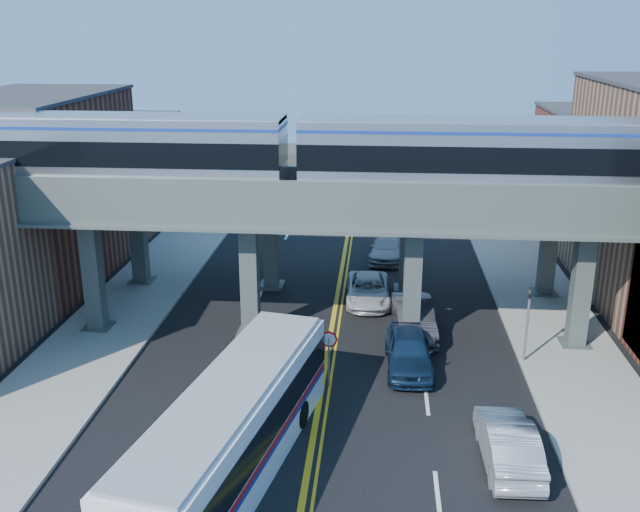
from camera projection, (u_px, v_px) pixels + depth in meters
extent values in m
plane|color=black|center=(316.00, 422.00, 28.29)|extent=(120.00, 120.00, 0.00)
cube|color=gray|center=(122.00, 314.00, 38.66)|extent=(5.00, 70.00, 0.16)
cube|color=gray|center=(554.00, 328.00, 36.82)|extent=(5.00, 70.00, 0.16)
cube|color=brown|center=(36.00, 189.00, 43.22)|extent=(8.00, 14.00, 11.00)
cube|color=#93654C|center=(115.00, 172.00, 56.00)|extent=(8.00, 10.00, 8.00)
cube|color=brown|center=(599.00, 173.00, 52.88)|extent=(8.00, 10.00, 9.00)
cube|color=#3F4945|center=(93.00, 275.00, 35.90)|extent=(0.85, 0.85, 6.00)
cube|color=#3F4945|center=(250.00, 280.00, 35.26)|extent=(0.85, 0.85, 6.00)
cube|color=#3F4945|center=(412.00, 285.00, 34.62)|extent=(0.85, 0.85, 6.00)
cube|color=#3F4945|center=(581.00, 290.00, 33.97)|extent=(0.85, 0.85, 6.00)
cube|color=#4F5B53|center=(331.00, 209.00, 33.79)|extent=(52.00, 3.60, 1.40)
cube|color=#3F4945|center=(138.00, 236.00, 42.53)|extent=(0.85, 0.85, 6.00)
cube|color=#3F4945|center=(271.00, 239.00, 41.89)|extent=(0.85, 0.85, 6.00)
cube|color=#3F4945|center=(408.00, 243.00, 41.25)|extent=(0.85, 0.85, 6.00)
cube|color=#3F4945|center=(549.00, 246.00, 40.60)|extent=(0.85, 0.85, 6.00)
cube|color=#4F5B53|center=(339.00, 179.00, 40.42)|extent=(52.00, 3.60, 1.40)
cube|color=black|center=(14.00, 186.00, 34.78)|extent=(2.35, 2.35, 0.27)
cube|color=black|center=(223.00, 190.00, 33.94)|extent=(2.35, 2.35, 0.27)
cube|color=#B2B4BC|center=(114.00, 150.00, 33.79)|extent=(16.25, 3.10, 3.42)
cube|color=black|center=(113.00, 147.00, 33.74)|extent=(16.27, 3.16, 1.18)
cube|color=black|center=(363.00, 193.00, 33.41)|extent=(2.35, 2.35, 0.27)
cube|color=black|center=(590.00, 197.00, 32.57)|extent=(2.35, 2.35, 0.27)
cube|color=#B2B4BC|center=(478.00, 155.00, 32.42)|extent=(16.25, 3.10, 3.42)
cube|color=black|center=(478.00, 152.00, 32.37)|extent=(16.27, 3.16, 1.18)
cylinder|color=slate|center=(329.00, 362.00, 30.75)|extent=(0.09, 0.09, 2.30)
cylinder|color=red|center=(329.00, 339.00, 30.41)|extent=(0.76, 0.04, 0.76)
cylinder|color=slate|center=(526.00, 332.00, 32.74)|extent=(0.12, 0.12, 3.20)
imported|color=black|center=(531.00, 290.00, 32.10)|extent=(0.15, 0.18, 0.90)
cube|color=white|center=(232.00, 433.00, 24.49)|extent=(5.35, 13.36, 3.37)
cube|color=black|center=(232.00, 422.00, 24.35)|extent=(5.41, 13.41, 1.14)
cube|color=#B21419|center=(233.00, 441.00, 24.59)|extent=(5.40, 13.41, 0.20)
cylinder|color=black|center=(270.00, 410.00, 28.18)|extent=(3.09, 1.64, 1.09)
imported|color=#112440|center=(409.00, 351.00, 32.46)|extent=(2.25, 5.25, 1.77)
imported|color=#2B2B2D|center=(414.00, 318.00, 36.12)|extent=(2.27, 5.49, 1.77)
imported|color=silver|center=(368.00, 290.00, 40.34)|extent=(2.58, 5.32, 1.46)
imported|color=#A2A1A5|center=(387.00, 248.00, 47.77)|extent=(2.60, 5.30, 1.48)
imported|color=#A1A1A5|center=(508.00, 443.00, 25.42)|extent=(1.89, 5.11, 1.67)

